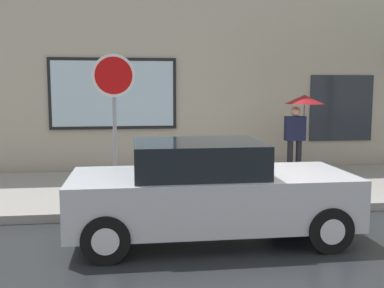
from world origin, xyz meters
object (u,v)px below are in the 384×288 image
object	(u,v)px
fire_hydrant	(255,179)
stop_sign	(114,99)
pedestrian_with_umbrella	(301,112)
parked_car	(209,192)

from	to	relation	value
fire_hydrant	stop_sign	world-z (taller)	stop_sign
pedestrian_with_umbrella	stop_sign	distance (m)	4.96
pedestrian_with_umbrella	fire_hydrant	bearing A→B (deg)	-127.56
fire_hydrant	stop_sign	bearing A→B (deg)	-178.80
parked_car	fire_hydrant	size ratio (longest dim) A/B	5.40
pedestrian_with_umbrella	parked_car	bearing A→B (deg)	-126.09
fire_hydrant	pedestrian_with_umbrella	distance (m)	3.08
pedestrian_with_umbrella	stop_sign	size ratio (longest dim) A/B	0.72
fire_hydrant	pedestrian_with_umbrella	xyz separation A→B (m)	(1.74, 2.27, 1.15)
parked_car	fire_hydrant	distance (m)	2.16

